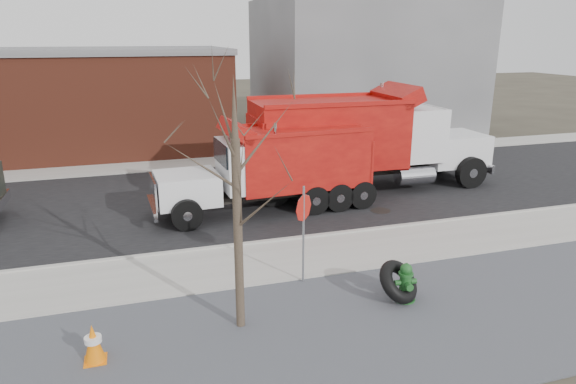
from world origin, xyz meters
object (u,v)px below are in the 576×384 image
object	(u,v)px
dump_truck_red_a	(361,138)
dump_truck_red_b	(275,164)
truck_tire	(398,282)
fire_hydrant	(405,284)
stop_sign	(304,217)

from	to	relation	value
dump_truck_red_a	dump_truck_red_b	distance (m)	4.21
truck_tire	dump_truck_red_a	xyz separation A→B (m)	(2.96, 8.58, 1.57)
fire_hydrant	dump_truck_red_a	bearing A→B (deg)	76.44
truck_tire	dump_truck_red_b	bearing A→B (deg)	97.60
fire_hydrant	truck_tire	world-z (taller)	truck_tire
truck_tire	stop_sign	xyz separation A→B (m)	(-1.80, 1.48, 1.25)
dump_truck_red_a	fire_hydrant	bearing A→B (deg)	-107.51
fire_hydrant	truck_tire	xyz separation A→B (m)	(-0.14, 0.08, 0.04)
stop_sign	truck_tire	bearing A→B (deg)	-56.99
fire_hydrant	truck_tire	size ratio (longest dim) A/B	0.68
fire_hydrant	truck_tire	bearing A→B (deg)	152.97
truck_tire	dump_truck_red_b	distance (m)	7.19
fire_hydrant	truck_tire	distance (m)	0.16
stop_sign	dump_truck_red_b	xyz separation A→B (m)	(0.86, 5.55, -0.08)
fire_hydrant	stop_sign	world-z (taller)	stop_sign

